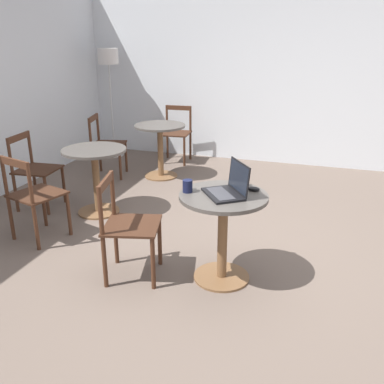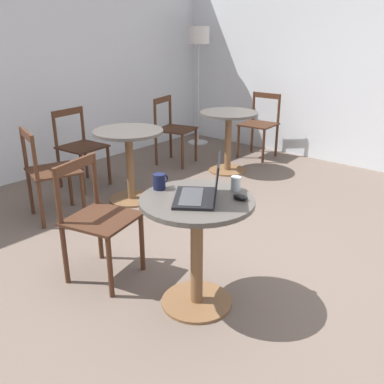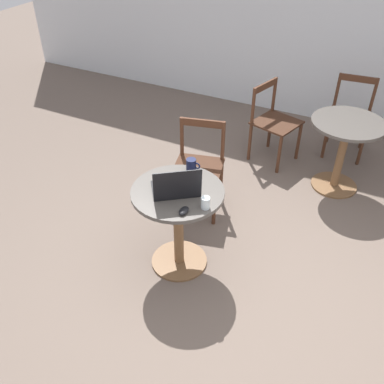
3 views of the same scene
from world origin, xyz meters
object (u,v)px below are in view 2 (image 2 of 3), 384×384
object	(u,v)px
laptop	(202,192)
floor_lamp	(198,45)
mouse	(241,197)
chair_far_left	(49,173)
mug	(160,181)
cafe_table_near	(197,231)
drinking_glass	(236,183)
chair_far_back	(80,147)
chair_mid_right	(260,125)
chair_mid_back	(173,130)
cafe_table_mid	(228,130)
cafe_table_far	(129,151)
chair_near_back	(97,219)

from	to	relation	value
laptop	floor_lamp	bearing A→B (deg)	40.44
mouse	chair_far_left	bearing A→B (deg)	90.36
laptop	mug	xyz separation A→B (m)	(-0.04, 0.32, -0.00)
cafe_table_near	mug	size ratio (longest dim) A/B	6.29
mug	drinking_glass	bearing A→B (deg)	-51.46
chair_far_back	mouse	xyz separation A→B (m)	(-0.70, -2.65, 0.31)
chair_mid_right	chair_far_back	distance (m)	2.48
chair_mid_back	chair_far_back	world-z (taller)	same
chair_mid_right	drinking_glass	xyz separation A→B (m)	(-2.90, -1.64, 0.34)
cafe_table_mid	drinking_glass	xyz separation A→B (m)	(-2.09, -1.59, 0.26)
cafe_table_far	chair_mid_right	distance (m)	2.25
cafe_table_near	chair_far_left	world-z (taller)	chair_far_left
mouse	mug	size ratio (longest dim) A/B	0.84
cafe_table_near	chair_mid_back	world-z (taller)	chair_mid_back
cafe_table_near	chair_near_back	size ratio (longest dim) A/B	0.87
floor_lamp	laptop	world-z (taller)	floor_lamp
cafe_table_near	chair_mid_back	size ratio (longest dim) A/B	0.87
cafe_table_mid	chair_far_left	xyz separation A→B (m)	(-2.22, 0.42, -0.08)
cafe_table_far	chair_mid_right	bearing A→B (deg)	-3.36
floor_lamp	cafe_table_mid	bearing A→B (deg)	-124.59
chair_far_left	mug	distance (m)	1.67
chair_far_back	mouse	size ratio (longest dim) A/B	8.60
cafe_table_near	chair_far_left	xyz separation A→B (m)	(0.15, 1.91, -0.08)
cafe_table_mid	chair_far_back	size ratio (longest dim) A/B	0.87
chair_mid_right	chair_far_left	bearing A→B (deg)	173.24
cafe_table_near	mug	distance (m)	0.39
chair_mid_right	mouse	size ratio (longest dim) A/B	8.60
chair_mid_right	drinking_glass	bearing A→B (deg)	-150.44
cafe_table_far	drinking_glass	world-z (taller)	drinking_glass
mug	drinking_glass	world-z (taller)	mug
chair_far_left	chair_far_back	size ratio (longest dim) A/B	1.00
cafe_table_mid	drinking_glass	world-z (taller)	drinking_glass
cafe_table_near	floor_lamp	xyz separation A→B (m)	(3.17, 2.66, 0.92)
floor_lamp	chair_far_back	bearing A→B (deg)	-174.56
cafe_table_mid	mug	size ratio (longest dim) A/B	6.29
chair_mid_back	chair_mid_right	xyz separation A→B (m)	(1.00, -0.69, 0.00)
cafe_table_mid	cafe_table_far	size ratio (longest dim) A/B	1.00
cafe_table_mid	chair_far_left	distance (m)	2.26
cafe_table_near	cafe_table_mid	size ratio (longest dim) A/B	1.00
laptop	drinking_glass	xyz separation A→B (m)	(0.26, -0.06, -0.01)
chair_mid_back	mouse	bearing A→B (deg)	-129.39
mouse	mug	world-z (taller)	mug
cafe_table_near	floor_lamp	distance (m)	4.24
chair_far_back	laptop	world-z (taller)	laptop
cafe_table_near	laptop	size ratio (longest dim) A/B	1.71
cafe_table_far	mouse	distance (m)	2.05
cafe_table_mid	mouse	bearing A→B (deg)	-142.33
chair_far_back	laptop	distance (m)	2.64
cafe_table_near	cafe_table_far	xyz separation A→B (m)	(0.93, 1.69, 0.00)
chair_far_left	floor_lamp	size ratio (longest dim) A/B	0.50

